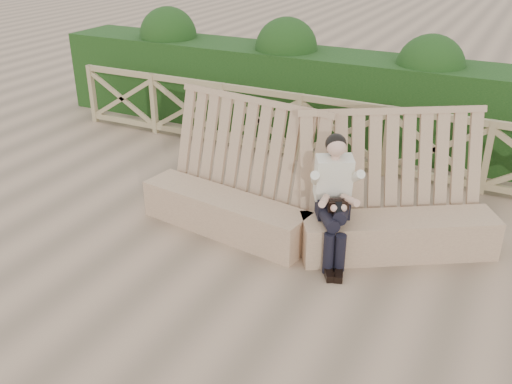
% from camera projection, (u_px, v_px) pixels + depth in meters
% --- Properties ---
extents(ground, '(60.00, 60.00, 0.00)m').
position_uv_depth(ground, '(234.00, 278.00, 6.30)').
color(ground, brown).
rests_on(ground, ground).
extents(bench, '(4.33, 1.85, 1.62)m').
position_uv_depth(bench, '(310.00, 209.00, 6.90)').
color(bench, '#906C52').
rests_on(bench, ground).
extents(woman, '(0.66, 0.92, 1.47)m').
position_uv_depth(woman, '(334.00, 195.00, 6.38)').
color(woman, black).
rests_on(woman, ground).
extents(guardrail, '(10.10, 0.09, 1.10)m').
position_uv_depth(guardrail, '(341.00, 134.00, 8.87)').
color(guardrail, olive).
rests_on(guardrail, ground).
extents(hedge, '(12.00, 1.20, 1.50)m').
position_uv_depth(hedge, '(365.00, 102.00, 9.75)').
color(hedge, black).
rests_on(hedge, ground).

